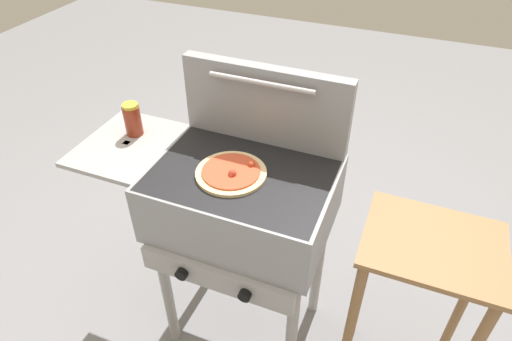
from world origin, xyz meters
The scene contains 6 objects.
ground_plane centered at (0.00, 0.00, 0.00)m, with size 8.00×8.00×0.00m, color gray.
grill centered at (-0.01, 0.00, 0.76)m, with size 0.96×0.53×0.90m.
grill_lid_open centered at (0.00, 0.21, 1.05)m, with size 0.63×0.08×0.30m.
pizza_pepperoni centered at (-0.03, -0.03, 0.91)m, with size 0.25×0.25×0.04m.
sauce_jar centered at (-0.48, 0.07, 0.96)m, with size 0.07×0.07×0.13m.
prep_table centered at (0.66, 0.00, 0.57)m, with size 0.44×0.36×0.81m.
Camera 1 is at (0.49, -1.10, 1.85)m, focal length 31.03 mm.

